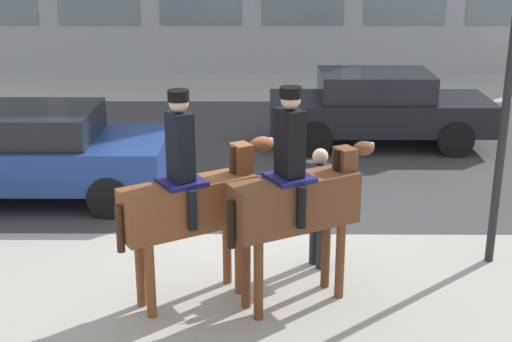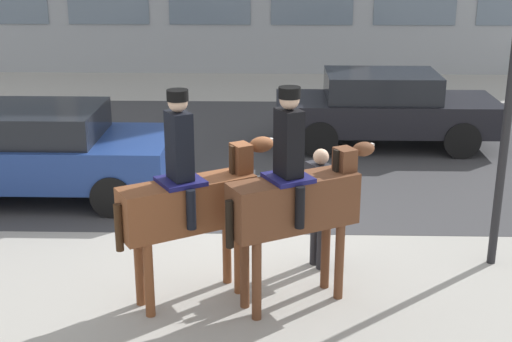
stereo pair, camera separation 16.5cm
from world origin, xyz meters
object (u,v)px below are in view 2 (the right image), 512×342
Objects in this scene: mounted_horse_lead at (190,198)px; street_car_near_lane at (45,150)px; street_car_far_lane at (384,108)px; pedestrian_bystander at (319,199)px; mounted_horse_companion at (296,197)px.

street_car_near_lane is at bearing 98.39° from mounted_horse_lead.
street_car_far_lane is at bearing 33.11° from mounted_horse_lead.
mounted_horse_lead is 7.24m from street_car_far_lane.
mounted_horse_lead is 1.80m from pedestrian_bystander.
street_car_far_lane is (3.18, 6.49, -0.48)m from mounted_horse_lead.
street_car_far_lane is (1.64, 5.62, -0.14)m from pedestrian_bystander.
mounted_horse_companion is 6.87m from street_car_far_lane.
street_car_far_lane is at bearing 27.06° from street_car_near_lane.
street_car_near_lane is at bearing -152.94° from street_car_far_lane.
pedestrian_bystander is at bearing 42.67° from mounted_horse_companion.
mounted_horse_companion is at bearing -34.26° from mounted_horse_lead.
mounted_horse_lead is at bearing -0.32° from pedestrian_bystander.
pedestrian_bystander reaches higher than street_car_far_lane.
mounted_horse_companion is at bearing -106.71° from street_car_far_lane.
mounted_horse_companion reaches higher than street_car_far_lane.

